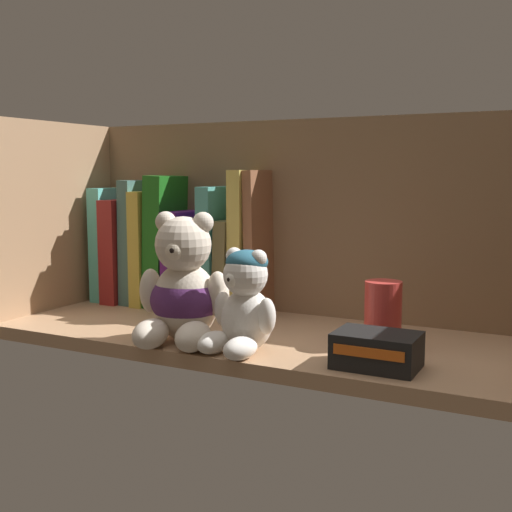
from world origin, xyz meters
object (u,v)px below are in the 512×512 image
book_3 (156,247)px  book_10 (262,243)px  book_8 (236,265)px  book_5 (189,258)px  book_7 (222,248)px  book_1 (130,250)px  small_product_box (377,350)px  book_0 (115,243)px  pillar_candle (383,314)px  teddy_bear_smaller (243,303)px  book_9 (250,242)px  book_2 (143,241)px  book_6 (207,263)px  book_4 (171,240)px  teddy_bear_larger (183,291)px

book_3 → book_10: 21.49cm
book_8 → book_5: bearing=180.0°
book_3 → book_8: book_3 is taller
book_5 → book_7: book_7 is taller
book_1 → small_product_box: 57.47cm
book_0 → book_5: size_ratio=1.23×
pillar_candle → small_product_box: pillar_candle is taller
book_1 → teddy_bear_smaller: size_ratio=1.37×
book_9 → pillar_candle: book_9 is taller
book_2 → book_10: size_ratio=0.93×
book_2 → book_3: 2.87cm
book_6 → book_8: same height
book_2 → book_9: bearing=0.0°
book_7 → book_9: (5.32, 0.00, 1.34)cm
book_5 → book_6: (3.61, 0.00, -0.54)cm
book_3 → pillar_candle: 46.67cm
book_10 → small_product_box: (25.76, -20.98, -9.67)cm
book_3 → book_4: book_4 is taller
book_1 → book_5: book_1 is taller
book_0 → teddy_bear_smaller: bearing=-29.5°
book_2 → book_7: (16.51, 0.00, -0.48)cm
book_0 → book_6: (19.81, 0.00, -2.45)cm
book_1 → book_2: book_2 is taller
book_1 → book_5: (12.88, 0.00, -0.89)cm
book_3 → book_5: book_3 is taller
book_5 → teddy_bear_larger: 24.65cm
book_6 → teddy_bear_smaller: (18.88, -21.85, -1.42)cm
book_5 → book_9: bearing=0.0°
pillar_candle → book_8: bearing=158.9°
book_4 → small_product_box: (43.91, -20.98, -9.22)cm
book_7 → book_9: size_ratio=0.89×
book_2 → book_6: (13.35, 0.00, -3.15)cm
book_8 → teddy_bear_larger: bearing=-81.1°
book_7 → teddy_bear_smaller: 27.23cm
book_10 → book_1: bearing=180.0°
book_1 → book_4: book_4 is taller
book_2 → book_9: size_ratio=0.93×
book_10 → book_4: bearing=180.0°
teddy_bear_smaller → book_2: bearing=145.9°
teddy_bear_smaller → book_1: bearing=148.3°
book_10 → teddy_bear_larger: book_10 is taller
book_9 → book_10: bearing=0.0°
book_0 → book_6: 19.96cm
teddy_bear_smaller → pillar_candle: 18.99cm
small_product_box → teddy_bear_larger: bearing=-179.8°
book_4 → book_10: 18.16cm
book_4 → book_7: book_4 is taller
teddy_bear_smaller → small_product_box: 18.18cm
book_2 → book_3: bearing=0.0°
book_1 → book_2: bearing=0.0°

